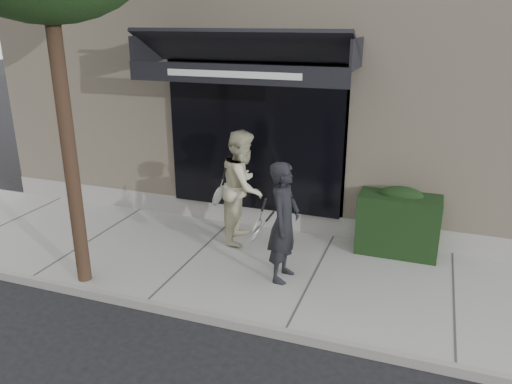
% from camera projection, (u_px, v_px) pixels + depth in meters
% --- Properties ---
extents(ground, '(80.00, 80.00, 0.00)m').
position_uv_depth(ground, '(314.00, 281.00, 7.65)').
color(ground, black).
rests_on(ground, ground).
extents(sidewalk, '(20.00, 3.00, 0.12)m').
position_uv_depth(sidewalk, '(314.00, 278.00, 7.63)').
color(sidewalk, '#999A94').
rests_on(sidewalk, ground).
extents(curb, '(20.00, 0.10, 0.14)m').
position_uv_depth(curb, '(285.00, 334.00, 6.25)').
color(curb, gray).
rests_on(curb, ground).
extents(building_facade, '(14.30, 8.04, 5.64)m').
position_uv_depth(building_facade, '(370.00, 69.00, 11.16)').
color(building_facade, beige).
rests_on(building_facade, ground).
extents(hedge, '(1.30, 0.70, 1.14)m').
position_uv_depth(hedge, '(398.00, 221.00, 8.19)').
color(hedge, black).
rests_on(hedge, sidewalk).
extents(pedestrian_front, '(0.69, 0.81, 1.80)m').
position_uv_depth(pedestrian_front, '(284.00, 222.00, 7.21)').
color(pedestrian_front, black).
rests_on(pedestrian_front, sidewalk).
extents(pedestrian_back, '(0.85, 1.04, 1.95)m').
position_uv_depth(pedestrian_back, '(243.00, 186.00, 8.53)').
color(pedestrian_back, beige).
rests_on(pedestrian_back, sidewalk).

